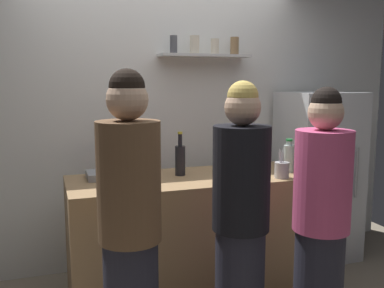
# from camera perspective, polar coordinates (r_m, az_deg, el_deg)

# --- Properties ---
(back_wall_assembly) EXTENTS (4.80, 0.32, 2.60)m
(back_wall_assembly) POSITION_cam_1_polar(r_m,az_deg,el_deg) (3.94, -4.29, 3.14)
(back_wall_assembly) COLOR white
(back_wall_assembly) RESTS_ON ground
(refrigerator) EXTENTS (0.65, 0.62, 1.55)m
(refrigerator) POSITION_cam_1_polar(r_m,az_deg,el_deg) (4.25, 16.18, -3.96)
(refrigerator) COLOR silver
(refrigerator) RESTS_ON ground
(counter) EXTENTS (1.84, 0.72, 0.94)m
(counter) POSITION_cam_1_polar(r_m,az_deg,el_deg) (3.42, 0.00, -12.01)
(counter) COLOR #9E7A51
(counter) RESTS_ON ground
(baking_pan) EXTENTS (0.34, 0.24, 0.05)m
(baking_pan) POSITION_cam_1_polar(r_m,az_deg,el_deg) (3.31, -10.70, -3.95)
(baking_pan) COLOR gray
(baking_pan) RESTS_ON counter
(utensil_holder) EXTENTS (0.11, 0.11, 0.22)m
(utensil_holder) POSITION_cam_1_polar(r_m,az_deg,el_deg) (3.31, 11.71, -3.34)
(utensil_holder) COLOR #B2B2B7
(utensil_holder) RESTS_ON counter
(wine_bottle_dark_glass) EXTENTS (0.08, 0.08, 0.34)m
(wine_bottle_dark_glass) POSITION_cam_1_polar(r_m,az_deg,el_deg) (3.31, -1.56, -1.99)
(wine_bottle_dark_glass) COLOR black
(wine_bottle_dark_glass) RESTS_ON counter
(wine_bottle_green_glass) EXTENTS (0.07, 0.07, 0.29)m
(wine_bottle_green_glass) POSITION_cam_1_polar(r_m,az_deg,el_deg) (3.67, 8.71, -1.34)
(wine_bottle_green_glass) COLOR #19471E
(wine_bottle_green_glass) RESTS_ON counter
(water_bottle_plastic) EXTENTS (0.08, 0.08, 0.26)m
(water_bottle_plastic) POSITION_cam_1_polar(r_m,az_deg,el_deg) (3.52, 12.58, -1.73)
(water_bottle_plastic) COLOR silver
(water_bottle_plastic) RESTS_ON counter
(person_brown_jacket) EXTENTS (0.34, 0.34, 1.72)m
(person_brown_jacket) POSITION_cam_1_polar(r_m,az_deg,el_deg) (2.39, -8.14, -11.33)
(person_brown_jacket) COLOR #262633
(person_brown_jacket) RESTS_ON ground
(person_blonde) EXTENTS (0.34, 0.34, 1.66)m
(person_blonde) POSITION_cam_1_polar(r_m,az_deg,el_deg) (2.64, 6.41, -10.23)
(person_blonde) COLOR #262633
(person_blonde) RESTS_ON ground
(person_pink_top) EXTENTS (0.34, 0.34, 1.62)m
(person_pink_top) POSITION_cam_1_polar(r_m,az_deg,el_deg) (2.77, 16.56, -10.05)
(person_pink_top) COLOR #262633
(person_pink_top) RESTS_ON ground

